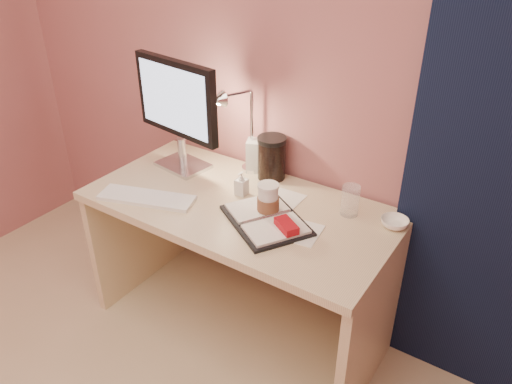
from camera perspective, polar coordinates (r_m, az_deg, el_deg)
The scene contains 15 objects.
room at distance 2.01m, azimuth 26.46°, elevation 4.78°, with size 3.50×3.50×3.50m.
desk at distance 2.40m, azimuth -0.79°, elevation -5.08°, with size 1.40×0.70×0.73m.
monitor at distance 2.43m, azimuth -8.90°, elevation 9.75°, with size 0.51×0.22×0.55m.
keyboard at distance 2.30m, azimuth -12.39°, elevation -0.65°, with size 0.44×0.13×0.02m, color white.
planner at distance 2.09m, azimuth 1.36°, elevation -3.22°, with size 0.46×0.43×0.06m.
paper_a at distance 2.05m, azimuth 4.94°, elevation -4.50°, with size 0.17×0.17×0.00m, color white.
paper_b at distance 2.26m, azimuth 3.47°, elevation -0.74°, with size 0.14×0.14×0.00m, color white.
paper_c at distance 2.14m, azimuth 0.10°, elevation -2.62°, with size 0.15×0.15×0.00m, color white.
coffee_cup at distance 2.11m, azimuth 1.39°, elevation -1.05°, with size 0.09×0.09×0.15m.
clear_cup at distance 2.15m, azimuth 10.72°, elevation -0.96°, with size 0.08×0.08×0.13m, color white.
bowl at distance 2.14m, azimuth 15.56°, elevation -3.42°, with size 0.11×0.11×0.04m, color white.
lotion_bottle at distance 2.27m, azimuth -1.67°, elevation 1.00°, with size 0.05×0.05×0.11m, color silver.
dark_jar at distance 2.39m, azimuth 1.79°, elevation 3.69°, with size 0.13×0.13×0.19m, color black.
product_box at distance 2.46m, azimuth 0.22°, elevation 4.15°, with size 0.11×0.09×0.16m, color #B9B9B5.
desk_lamp at distance 2.29m, azimuth -0.97°, elevation 7.41°, with size 0.18×0.27×0.44m.
Camera 1 is at (1.11, -0.16, 1.89)m, focal length 35.00 mm.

